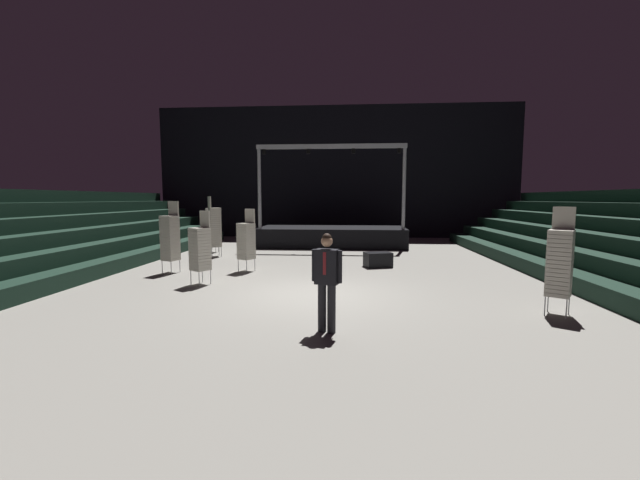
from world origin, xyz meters
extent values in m
cube|color=gray|center=(0.00, 0.00, -0.05)|extent=(22.00, 30.00, 0.10)
cube|color=black|center=(0.00, 15.00, 4.00)|extent=(22.00, 0.30, 8.00)
cube|color=black|center=(-6.88, 1.00, 0.23)|extent=(0.75, 24.00, 0.45)
cube|color=black|center=(-7.62, 1.00, 0.68)|extent=(0.75, 24.00, 0.45)
cube|color=black|center=(-8.38, 1.00, 1.12)|extent=(0.75, 24.00, 0.45)
cube|color=black|center=(-9.12, 1.00, 1.57)|extent=(0.75, 24.00, 0.45)
cube|color=black|center=(6.88, 1.00, 0.23)|extent=(0.75, 24.00, 0.45)
cube|color=black|center=(7.62, 1.00, 0.68)|extent=(0.75, 24.00, 0.45)
cube|color=black|center=(0.00, 10.28, 0.47)|extent=(7.24, 3.25, 0.95)
cylinder|color=#9EA0A8|center=(-3.37, 8.91, 2.86)|extent=(0.16, 0.16, 3.83)
cylinder|color=#9EA0A8|center=(3.37, 8.91, 2.86)|extent=(0.16, 0.16, 3.83)
cube|color=#9EA0A8|center=(0.00, 8.91, 4.78)|extent=(6.94, 0.20, 0.20)
cylinder|color=black|center=(-3.12, 8.91, 4.56)|extent=(0.18, 0.18, 0.22)
cylinder|color=black|center=(-1.04, 8.91, 4.56)|extent=(0.18, 0.18, 0.22)
cylinder|color=black|center=(1.04, 8.91, 4.56)|extent=(0.18, 0.18, 0.22)
cylinder|color=black|center=(3.12, 8.91, 4.56)|extent=(0.18, 0.18, 0.22)
cylinder|color=black|center=(0.61, -2.83, 0.44)|extent=(0.15, 0.15, 0.88)
cylinder|color=black|center=(0.44, -2.78, 0.44)|extent=(0.15, 0.15, 0.88)
cube|color=silver|center=(0.50, -2.86, 1.19)|extent=(0.20, 0.15, 0.62)
cube|color=black|center=(0.52, -2.80, 1.19)|extent=(0.45, 0.34, 0.62)
cube|color=maroon|center=(0.49, -2.91, 1.26)|extent=(0.06, 0.03, 0.40)
cylinder|color=black|center=(0.75, -2.87, 1.20)|extent=(0.12, 0.12, 0.57)
cylinder|color=black|center=(0.30, -2.73, 1.20)|extent=(0.12, 0.12, 0.57)
sphere|color=tan|center=(0.52, -2.80, 1.64)|extent=(0.20, 0.20, 0.20)
sphere|color=black|center=(0.52, -2.80, 1.70)|extent=(0.17, 0.17, 0.17)
cylinder|color=#B2B5BA|center=(-3.17, 0.64, 0.20)|extent=(0.02, 0.02, 0.40)
cylinder|color=#B2B5BA|center=(-3.49, 0.85, 0.20)|extent=(0.02, 0.02, 0.40)
cylinder|color=#B2B5BA|center=(-2.96, 0.96, 0.20)|extent=(0.02, 0.02, 0.40)
cylinder|color=#B2B5BA|center=(-3.28, 1.17, 0.20)|extent=(0.02, 0.02, 0.40)
cube|color=#B7B2A3|center=(-3.22, 0.91, 0.44)|extent=(0.61, 0.61, 0.08)
cube|color=#B7B2A3|center=(-3.22, 0.91, 0.53)|extent=(0.61, 0.61, 0.08)
cube|color=#B7B2A3|center=(-3.22, 0.91, 0.61)|extent=(0.61, 0.61, 0.08)
cube|color=#B7B2A3|center=(-3.22, 0.91, 0.70)|extent=(0.61, 0.61, 0.08)
cube|color=#B7B2A3|center=(-3.22, 0.91, 0.78)|extent=(0.61, 0.61, 0.08)
cube|color=#B7B2A3|center=(-3.22, 0.91, 0.87)|extent=(0.61, 0.61, 0.08)
cube|color=#B7B2A3|center=(-3.22, 0.91, 0.95)|extent=(0.61, 0.61, 0.08)
cube|color=#B7B2A3|center=(-3.22, 0.91, 1.04)|extent=(0.61, 0.61, 0.08)
cube|color=#B7B2A3|center=(-3.22, 0.91, 1.12)|extent=(0.61, 0.61, 0.08)
cube|color=#B7B2A3|center=(-3.22, 0.91, 1.21)|extent=(0.61, 0.61, 0.08)
cube|color=#B7B2A3|center=(-3.22, 0.91, 1.29)|extent=(0.61, 0.61, 0.08)
cube|color=#B7B2A3|center=(-3.22, 0.91, 1.38)|extent=(0.61, 0.61, 0.08)
cube|color=#B7B2A3|center=(-3.22, 0.91, 1.46)|extent=(0.61, 0.61, 0.08)
cube|color=#B7B2A3|center=(-3.22, 0.91, 1.55)|extent=(0.61, 0.61, 0.08)
cube|color=#B7B2A3|center=(-3.12, 1.07, 1.82)|extent=(0.37, 0.26, 0.46)
cylinder|color=#B2B5BA|center=(5.23, -1.66, 0.20)|extent=(0.02, 0.02, 0.40)
cylinder|color=#B2B5BA|center=(4.91, -1.45, 0.20)|extent=(0.02, 0.02, 0.40)
cylinder|color=#B2B5BA|center=(5.44, -1.35, 0.20)|extent=(0.02, 0.02, 0.40)
cylinder|color=#B2B5BA|center=(5.12, -1.14, 0.20)|extent=(0.02, 0.02, 0.40)
cube|color=#B7B2A3|center=(5.18, -1.40, 0.44)|extent=(0.61, 0.61, 0.08)
cube|color=#B7B2A3|center=(5.18, -1.40, 0.53)|extent=(0.61, 0.61, 0.08)
cube|color=#B7B2A3|center=(5.18, -1.40, 0.61)|extent=(0.61, 0.61, 0.08)
cube|color=#B7B2A3|center=(5.18, -1.40, 0.70)|extent=(0.61, 0.61, 0.08)
cube|color=#B7B2A3|center=(5.18, -1.40, 0.78)|extent=(0.61, 0.61, 0.08)
cube|color=#B7B2A3|center=(5.18, -1.40, 0.87)|extent=(0.61, 0.61, 0.08)
cube|color=#B7B2A3|center=(5.18, -1.40, 0.95)|extent=(0.61, 0.61, 0.08)
cube|color=#B7B2A3|center=(5.18, -1.40, 1.04)|extent=(0.61, 0.61, 0.08)
cube|color=#B7B2A3|center=(5.18, -1.40, 1.12)|extent=(0.61, 0.61, 0.08)
cube|color=#B7B2A3|center=(5.18, -1.40, 1.21)|extent=(0.61, 0.61, 0.08)
cube|color=#B7B2A3|center=(5.18, -1.40, 1.29)|extent=(0.61, 0.61, 0.08)
cube|color=#B7B2A3|center=(5.18, -1.40, 1.38)|extent=(0.61, 0.61, 0.08)
cube|color=#B7B2A3|center=(5.18, -1.40, 1.46)|extent=(0.61, 0.61, 0.08)
cube|color=#B7B2A3|center=(5.18, -1.40, 1.55)|extent=(0.61, 0.61, 0.08)
cube|color=#B7B2A3|center=(5.18, -1.40, 1.63)|extent=(0.61, 0.61, 0.08)
cube|color=#B7B2A3|center=(5.18, -1.40, 1.72)|extent=(0.61, 0.61, 0.08)
cube|color=#B7B2A3|center=(5.28, -1.24, 1.99)|extent=(0.36, 0.27, 0.46)
cylinder|color=#B2B5BA|center=(-2.41, 2.75, 0.20)|extent=(0.02, 0.02, 0.40)
cylinder|color=#B2B5BA|center=(-2.74, 2.94, 0.20)|extent=(0.02, 0.02, 0.40)
cylinder|color=#B2B5BA|center=(-2.22, 3.08, 0.20)|extent=(0.02, 0.02, 0.40)
cylinder|color=#B2B5BA|center=(-2.55, 3.27, 0.20)|extent=(0.02, 0.02, 0.40)
cube|color=#B7B2A3|center=(-2.48, 3.01, 0.44)|extent=(0.60, 0.60, 0.08)
cube|color=#B7B2A3|center=(-2.48, 3.01, 0.53)|extent=(0.60, 0.60, 0.08)
cube|color=#B7B2A3|center=(-2.48, 3.01, 0.61)|extent=(0.60, 0.60, 0.08)
cube|color=#B7B2A3|center=(-2.48, 3.01, 0.70)|extent=(0.60, 0.60, 0.08)
cube|color=#B7B2A3|center=(-2.48, 3.01, 0.78)|extent=(0.60, 0.60, 0.08)
cube|color=#B7B2A3|center=(-2.48, 3.01, 0.87)|extent=(0.60, 0.60, 0.08)
cube|color=#B7B2A3|center=(-2.48, 3.01, 0.95)|extent=(0.60, 0.60, 0.08)
cube|color=#B7B2A3|center=(-2.48, 3.01, 1.04)|extent=(0.60, 0.60, 0.08)
cube|color=#B7B2A3|center=(-2.48, 3.01, 1.12)|extent=(0.60, 0.60, 0.08)
cube|color=#B7B2A3|center=(-2.48, 3.01, 1.21)|extent=(0.60, 0.60, 0.08)
cube|color=#B7B2A3|center=(-2.48, 3.01, 1.29)|extent=(0.60, 0.60, 0.08)
cube|color=#B7B2A3|center=(-2.48, 3.01, 1.38)|extent=(0.60, 0.60, 0.08)
cube|color=#B7B2A3|center=(-2.48, 3.01, 1.46)|extent=(0.60, 0.60, 0.08)
cube|color=#B7B2A3|center=(-2.48, 3.01, 1.55)|extent=(0.60, 0.60, 0.08)
cube|color=#B7B2A3|center=(-2.38, 3.17, 1.82)|extent=(0.38, 0.24, 0.46)
cylinder|color=#B2B5BA|center=(-4.73, 2.31, 0.20)|extent=(0.02, 0.02, 0.40)
cylinder|color=#B2B5BA|center=(-5.08, 2.44, 0.20)|extent=(0.02, 0.02, 0.40)
cylinder|color=#B2B5BA|center=(-4.60, 2.67, 0.20)|extent=(0.02, 0.02, 0.40)
cylinder|color=#B2B5BA|center=(-4.96, 2.80, 0.20)|extent=(0.02, 0.02, 0.40)
cube|color=#B7B2A3|center=(-4.84, 2.55, 0.44)|extent=(0.56, 0.56, 0.08)
cube|color=#B7B2A3|center=(-4.84, 2.55, 0.53)|extent=(0.56, 0.56, 0.08)
cube|color=#B7B2A3|center=(-4.84, 2.55, 0.61)|extent=(0.56, 0.56, 0.08)
cube|color=#B7B2A3|center=(-4.84, 2.55, 0.70)|extent=(0.56, 0.56, 0.08)
cube|color=#B7B2A3|center=(-4.84, 2.55, 0.78)|extent=(0.56, 0.56, 0.08)
cube|color=#B7B2A3|center=(-4.84, 2.55, 0.87)|extent=(0.56, 0.56, 0.08)
cube|color=#B7B2A3|center=(-4.84, 2.55, 0.95)|extent=(0.56, 0.56, 0.08)
cube|color=#B7B2A3|center=(-4.84, 2.55, 1.04)|extent=(0.56, 0.56, 0.08)
cube|color=#B7B2A3|center=(-4.84, 2.55, 1.12)|extent=(0.56, 0.56, 0.08)
cube|color=#B7B2A3|center=(-4.84, 2.55, 1.21)|extent=(0.56, 0.56, 0.08)
cube|color=#B7B2A3|center=(-4.84, 2.55, 1.29)|extent=(0.56, 0.56, 0.08)
cube|color=#B7B2A3|center=(-4.84, 2.55, 1.38)|extent=(0.56, 0.56, 0.08)
cube|color=#B7B2A3|center=(-4.84, 2.55, 1.46)|extent=(0.56, 0.56, 0.08)
cube|color=#B7B2A3|center=(-4.84, 2.55, 1.55)|extent=(0.56, 0.56, 0.08)
cube|color=#B7B2A3|center=(-4.84, 2.55, 1.63)|extent=(0.56, 0.56, 0.08)
cube|color=#B7B2A3|center=(-4.84, 2.55, 1.72)|extent=(0.56, 0.56, 0.08)
cube|color=#B7B2A3|center=(-4.84, 2.55, 1.80)|extent=(0.56, 0.56, 0.08)
cube|color=#B7B2A3|center=(-4.78, 2.74, 2.08)|extent=(0.40, 0.18, 0.46)
cylinder|color=#B2B5BA|center=(-5.00, 7.65, 0.20)|extent=(0.02, 0.02, 0.40)
cylinder|color=#B2B5BA|center=(-4.99, 7.27, 0.20)|extent=(0.02, 0.02, 0.40)
cylinder|color=#B2B5BA|center=(-5.38, 7.65, 0.20)|extent=(0.02, 0.02, 0.40)
cylinder|color=#B2B5BA|center=(-5.37, 7.27, 0.20)|extent=(0.02, 0.02, 0.40)
cube|color=#B7B2A3|center=(-5.19, 7.46, 0.44)|extent=(0.44, 0.44, 0.08)
cube|color=#B7B2A3|center=(-5.19, 7.46, 0.53)|extent=(0.44, 0.44, 0.08)
cube|color=#B7B2A3|center=(-5.19, 7.46, 0.61)|extent=(0.44, 0.44, 0.08)
cube|color=#B7B2A3|center=(-5.19, 7.46, 0.70)|extent=(0.44, 0.44, 0.08)
cube|color=#B7B2A3|center=(-5.19, 7.46, 0.78)|extent=(0.44, 0.44, 0.08)
cube|color=#B7B2A3|center=(-5.19, 7.46, 0.87)|extent=(0.44, 0.44, 0.08)
cube|color=#B7B2A3|center=(-5.19, 7.46, 0.95)|extent=(0.44, 0.44, 0.08)
cube|color=#B7B2A3|center=(-5.19, 7.46, 1.04)|extent=(0.44, 0.44, 0.08)
cube|color=#B7B2A3|center=(-5.19, 7.46, 1.12)|extent=(0.44, 0.44, 0.08)
cube|color=#B7B2A3|center=(-5.19, 7.46, 1.21)|extent=(0.44, 0.44, 0.08)
cube|color=#B7B2A3|center=(-5.19, 7.46, 1.29)|extent=(0.44, 0.44, 0.08)
cube|color=#B7B2A3|center=(-5.19, 7.46, 1.38)|extent=(0.44, 0.44, 0.08)
cube|color=#B7B2A3|center=(-5.19, 7.46, 1.46)|extent=(0.44, 0.44, 0.08)
cube|color=#B7B2A3|center=(-5.38, 7.46, 1.73)|extent=(0.05, 0.41, 0.46)
cylinder|color=#B2B5BA|center=(-4.57, 6.48, 0.20)|extent=(0.02, 0.02, 0.40)
cylinder|color=#B2B5BA|center=(-4.37, 6.15, 0.20)|extent=(0.02, 0.02, 0.40)
cylinder|color=#B2B5BA|center=(-4.90, 6.27, 0.20)|extent=(0.02, 0.02, 0.40)
cylinder|color=#B2B5BA|center=(-4.69, 5.95, 0.20)|extent=(0.02, 0.02, 0.40)
cube|color=#B7B2A3|center=(-4.63, 6.21, 0.44)|extent=(0.61, 0.61, 0.08)
cube|color=#B7B2A3|center=(-4.63, 6.21, 0.53)|extent=(0.61, 0.61, 0.08)
cube|color=#B7B2A3|center=(-4.63, 6.21, 0.61)|extent=(0.61, 0.61, 0.08)
cube|color=#B7B2A3|center=(-4.63, 6.21, 0.70)|extent=(0.61, 0.61, 0.08)
cube|color=#B7B2A3|center=(-4.63, 6.21, 0.78)|extent=(0.61, 0.61, 0.08)
cube|color=#B7B2A3|center=(-4.63, 6.21, 0.87)|extent=(0.61, 0.61, 0.08)
cube|color=#B7B2A3|center=(-4.63, 6.21, 0.95)|extent=(0.61, 0.61, 0.08)
cube|color=#B7B2A3|center=(-4.63, 6.21, 1.04)|extent=(0.61, 0.61, 0.08)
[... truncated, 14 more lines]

